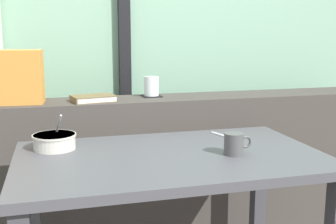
{
  "coord_description": "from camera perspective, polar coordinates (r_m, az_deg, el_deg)",
  "views": [
    {
      "loc": [
        -0.49,
        -1.62,
        1.18
      ],
      "look_at": [
        0.04,
        0.36,
        0.79
      ],
      "focal_mm": 45.29,
      "sensor_mm": 36.0,
      "label": 1
    }
  ],
  "objects": [
    {
      "name": "window_divider_post",
      "position": [
        2.64,
        -5.94,
        13.37
      ],
      "size": [
        0.07,
        0.05,
        2.6
      ],
      "primitive_type": "cube",
      "color": "black",
      "rests_on": "ground"
    },
    {
      "name": "dark_console_ledge",
      "position": [
        2.35,
        -2.24,
        -8.14
      ],
      "size": [
        2.8,
        0.29,
        0.83
      ],
      "primitive_type": "cube",
      "color": "#423D38",
      "rests_on": "ground"
    },
    {
      "name": "breakfast_table",
      "position": [
        1.69,
        0.35,
        -9.11
      ],
      "size": [
        1.19,
        0.71,
        0.71
      ],
      "color": "#414145",
      "rests_on": "ground"
    },
    {
      "name": "coaster_square",
      "position": [
        2.3,
        -2.23,
        2.16
      ],
      "size": [
        0.1,
        0.1,
        0.0
      ],
      "primitive_type": "cube",
      "color": "black",
      "rests_on": "dark_console_ledge"
    },
    {
      "name": "juice_glass",
      "position": [
        2.3,
        -2.24,
        3.41
      ],
      "size": [
        0.08,
        0.08,
        0.1
      ],
      "color": "white",
      "rests_on": "coaster_square"
    },
    {
      "name": "closed_book",
      "position": [
        2.17,
        -10.06,
        1.83
      ],
      "size": [
        0.23,
        0.18,
        0.03
      ],
      "color": "brown",
      "rests_on": "dark_console_ledge"
    },
    {
      "name": "throw_pillow",
      "position": [
        2.19,
        -20.66,
        4.41
      ],
      "size": [
        0.33,
        0.17,
        0.26
      ],
      "primitive_type": "cube",
      "rotation": [
        0.0,
        0.0,
        -0.08
      ],
      "color": "#D18938",
      "rests_on": "dark_console_ledge"
    },
    {
      "name": "soup_bowl",
      "position": [
        1.78,
        -15.02,
        -3.86
      ],
      "size": [
        0.18,
        0.18,
        0.15
      ],
      "color": "beige",
      "rests_on": "breakfast_table"
    },
    {
      "name": "fork_utensil",
      "position": [
        1.95,
        7.46,
        -3.2
      ],
      "size": [
        0.07,
        0.17,
        0.01
      ],
      "primitive_type": "cube",
      "rotation": [
        0.0,
        0.0,
        0.32
      ],
      "color": "silver",
      "rests_on": "breakfast_table"
    },
    {
      "name": "ceramic_mug",
      "position": [
        1.67,
        8.92,
        -4.25
      ],
      "size": [
        0.11,
        0.08,
        0.08
      ],
      "color": "#4C4C4C",
      "rests_on": "breakfast_table"
    }
  ]
}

